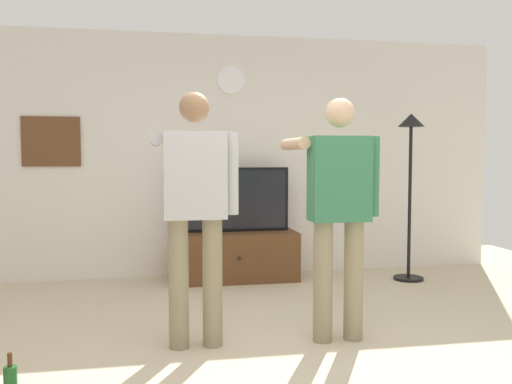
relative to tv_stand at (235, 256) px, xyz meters
name	(u,v)px	position (x,y,z in m)	size (l,w,h in m)	color
ground_plane	(289,372)	(-0.05, -2.60, -0.26)	(8.40, 8.40, 0.00)	beige
back_wall	(227,156)	(-0.05, 0.35, 1.09)	(6.40, 0.10, 2.70)	silver
tv_stand	(235,256)	(0.00, 0.00, 0.00)	(1.33, 0.58, 0.52)	brown
television	(235,200)	(0.00, 0.05, 0.61)	(1.19, 0.07, 0.70)	black
wall_clock	(231,80)	(0.00, 0.29, 1.94)	(0.31, 0.31, 0.03)	white
framed_picture	(51,142)	(-1.93, 0.30, 1.24)	(0.60, 0.04, 0.53)	brown
floor_lamp	(410,161)	(1.86, -0.35, 1.03)	(0.32, 0.32, 1.80)	black
person_standing_nearer_lamp	(195,203)	(-0.58, -2.02, 0.76)	(0.61, 0.78, 1.79)	gray
person_standing_nearer_couch	(338,204)	(0.45, -2.07, 0.74)	(0.60, 0.78, 1.76)	gray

